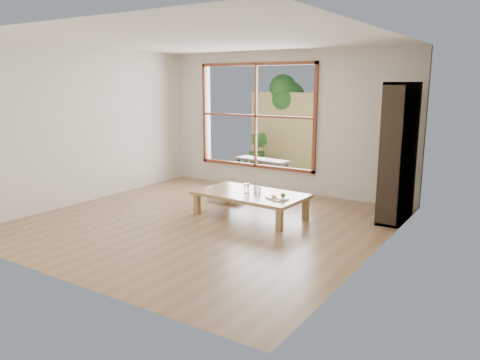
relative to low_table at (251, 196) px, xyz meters
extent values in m
plane|color=#94704A|center=(-0.39, -0.62, -0.32)|extent=(5.00, 5.00, 0.00)
cube|color=tan|center=(0.00, 0.00, 0.02)|extent=(1.72, 1.02, 0.05)
cube|color=tan|center=(-0.77, -0.35, -0.17)|extent=(0.09, 0.09, 0.31)
cube|color=tan|center=(-0.74, 0.42, -0.17)|extent=(0.09, 0.09, 0.31)
cube|color=tan|center=(0.74, -0.42, -0.17)|extent=(0.09, 0.09, 0.31)
cube|color=tan|center=(0.77, 0.35, -0.17)|extent=(0.09, 0.09, 0.31)
cube|color=beige|center=(-0.84, 0.71, -0.28)|extent=(0.65, 0.65, 0.09)
cube|color=black|center=(1.93, 1.03, 0.70)|extent=(0.33, 0.92, 2.04)
cylinder|color=silver|center=(-0.04, -0.05, 0.12)|extent=(0.08, 0.08, 0.15)
cylinder|color=silver|center=(0.09, 0.03, 0.10)|extent=(0.08, 0.08, 0.11)
cylinder|color=silver|center=(0.09, 0.08, 0.09)|extent=(0.07, 0.07, 0.09)
cylinder|color=silver|center=(-0.10, 0.05, 0.08)|extent=(0.06, 0.06, 0.08)
cube|color=white|center=(0.53, -0.12, 0.05)|extent=(0.35, 0.31, 0.02)
sphere|color=#4B712D|center=(0.60, -0.07, 0.10)|extent=(0.07, 0.07, 0.07)
cube|color=gold|center=(0.50, -0.16, 0.08)|extent=(0.06, 0.06, 0.03)
cube|color=beige|center=(0.45, -0.08, 0.07)|extent=(0.08, 0.07, 0.02)
cylinder|color=silver|center=(0.56, -0.18, 0.07)|extent=(0.16, 0.07, 0.01)
cube|color=#3E342D|center=(-0.99, 2.94, -0.32)|extent=(2.80, 2.00, 0.05)
cube|color=black|center=(-1.36, 2.67, 0.06)|extent=(1.25, 0.51, 0.05)
cube|color=black|center=(-1.94, 2.61, -0.13)|extent=(0.07, 0.07, 0.33)
cube|color=black|center=(-1.90, 2.88, -0.13)|extent=(0.07, 0.07, 0.33)
cube|color=black|center=(-0.81, 2.46, -0.13)|extent=(0.07, 0.07, 0.33)
cube|color=black|center=(-0.77, 2.73, -0.13)|extent=(0.07, 0.07, 0.33)
cube|color=tan|center=(-0.99, 3.94, 0.58)|extent=(2.80, 0.06, 1.80)
imported|color=#306023|center=(0.01, 3.70, 0.13)|extent=(0.80, 0.71, 0.86)
imported|color=#306023|center=(-1.91, 3.43, 0.14)|extent=(0.52, 0.43, 0.89)
cylinder|color=#4C3D2D|center=(-1.69, 4.24, 0.48)|extent=(0.14, 0.14, 1.60)
sphere|color=#306023|center=(-1.57, 4.24, 1.33)|extent=(0.84, 0.84, 0.84)
sphere|color=#306023|center=(-1.84, 4.32, 1.13)|extent=(0.70, 0.70, 0.70)
sphere|color=#306023|center=(-1.66, 4.14, 1.58)|extent=(0.64, 0.64, 0.64)
camera|label=1|loc=(3.67, -5.96, 1.72)|focal=35.00mm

